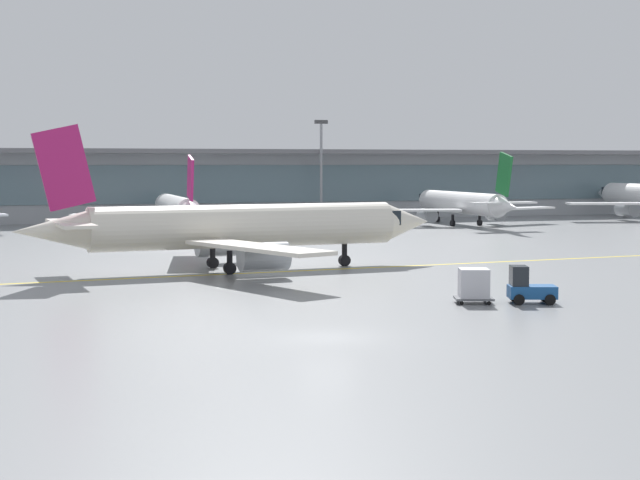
% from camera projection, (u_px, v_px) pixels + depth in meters
% --- Properties ---
extents(ground_plane, '(400.00, 400.00, 0.00)m').
position_uv_depth(ground_plane, '(327.00, 337.00, 44.15)').
color(ground_plane, gray).
extents(taxiway_centreline_stripe, '(109.50, 11.22, 0.01)m').
position_uv_depth(taxiway_centreline_stripe, '(251.00, 273.00, 69.90)').
color(taxiway_centreline_stripe, yellow).
rests_on(taxiway_centreline_stripe, ground_plane).
extents(terminal_concourse, '(221.86, 11.00, 9.60)m').
position_uv_depth(terminal_concourse, '(123.00, 184.00, 131.83)').
color(terminal_concourse, '#9EA3A8').
rests_on(terminal_concourse, ground_plane).
extents(gate_airplane_2, '(24.26, 26.00, 8.64)m').
position_uv_depth(gate_airplane_2, '(177.00, 208.00, 113.59)').
color(gate_airplane_2, white).
rests_on(gate_airplane_2, ground_plane).
extents(gate_airplane_3, '(25.41, 27.27, 9.05)m').
position_uv_depth(gate_airplane_3, '(462.00, 204.00, 122.97)').
color(gate_airplane_3, white).
rests_on(gate_airplane_3, ground_plane).
extents(taxiing_regional_jet, '(31.45, 29.10, 10.41)m').
position_uv_depth(taxiing_regional_jet, '(240.00, 227.00, 71.41)').
color(taxiing_regional_jet, silver).
rests_on(taxiing_regional_jet, ground_plane).
extents(baggage_tug, '(2.90, 2.23, 2.10)m').
position_uv_depth(baggage_tug, '(528.00, 287.00, 54.78)').
color(baggage_tug, '#194C8C').
rests_on(baggage_tug, ground_plane).
extents(cargo_dolly_lead, '(2.48, 2.15, 1.94)m').
position_uv_depth(cargo_dolly_lead, '(474.00, 284.00, 54.80)').
color(cargo_dolly_lead, '#595B60').
rests_on(cargo_dolly_lead, ground_plane).
extents(apron_light_mast_2, '(1.80, 0.36, 13.48)m').
position_uv_depth(apron_light_mast_2, '(321.00, 165.00, 132.05)').
color(apron_light_mast_2, gray).
rests_on(apron_light_mast_2, ground_plane).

